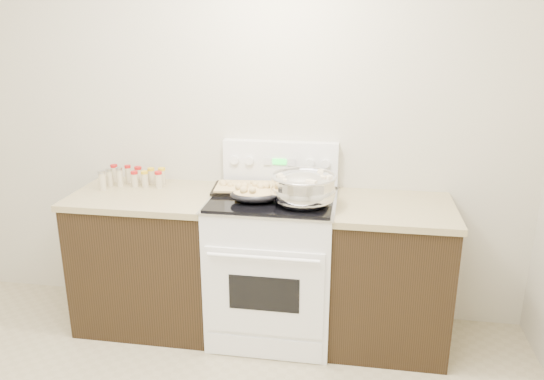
# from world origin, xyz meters

# --- Properties ---
(room_shell) EXTENTS (4.10, 3.60, 2.75)m
(room_shell) POSITION_xyz_m (0.00, 0.00, 1.70)
(room_shell) COLOR beige
(room_shell) RESTS_ON ground
(counter_left) EXTENTS (0.93, 0.67, 0.92)m
(counter_left) POSITION_xyz_m (-0.48, 1.43, 0.46)
(counter_left) COLOR black
(counter_left) RESTS_ON ground
(counter_right) EXTENTS (0.73, 0.67, 0.92)m
(counter_right) POSITION_xyz_m (1.08, 1.43, 0.46)
(counter_right) COLOR black
(counter_right) RESTS_ON ground
(kitchen_range) EXTENTS (0.78, 0.73, 1.22)m
(kitchen_range) POSITION_xyz_m (0.35, 1.42, 0.49)
(kitchen_range) COLOR white
(kitchen_range) RESTS_ON ground
(mixing_bowl) EXTENTS (0.51, 0.51, 0.23)m
(mixing_bowl) POSITION_xyz_m (0.54, 1.31, 1.03)
(mixing_bowl) COLOR silver
(mixing_bowl) RESTS_ON kitchen_range
(roasting_pan) EXTENTS (0.35, 0.28, 0.11)m
(roasting_pan) POSITION_xyz_m (0.26, 1.31, 0.99)
(roasting_pan) COLOR black
(roasting_pan) RESTS_ON kitchen_range
(baking_sheet) EXTENTS (0.43, 0.32, 0.06)m
(baking_sheet) POSITION_xyz_m (0.15, 1.51, 0.96)
(baking_sheet) COLOR black
(baking_sheet) RESTS_ON kitchen_range
(wooden_spoon) EXTENTS (0.16, 0.22, 0.04)m
(wooden_spoon) POSITION_xyz_m (0.18, 1.34, 0.95)
(wooden_spoon) COLOR olive
(wooden_spoon) RESTS_ON kitchen_range
(blue_ladle) EXTENTS (0.11, 0.28, 0.11)m
(blue_ladle) POSITION_xyz_m (0.56, 1.22, 0.98)
(blue_ladle) COLOR #84B9C6
(blue_ladle) RESTS_ON kitchen_range
(spice_jars) EXTENTS (0.40, 0.24, 0.13)m
(spice_jars) POSITION_xyz_m (-0.62, 1.57, 0.98)
(spice_jars) COLOR #BFB28C
(spice_jars) RESTS_ON counter_left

